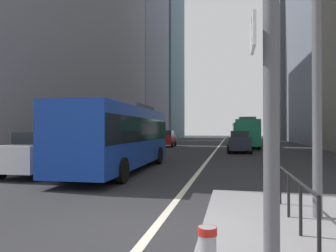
% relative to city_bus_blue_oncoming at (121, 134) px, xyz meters
% --- Properties ---
extents(ground_plane, '(160.00, 160.00, 0.00)m').
position_rel_city_bus_blue_oncoming_xyz_m(ground_plane, '(3.82, 11.11, -1.84)').
color(ground_plane, '#28282B').
extents(lane_centre_line, '(0.20, 80.00, 0.01)m').
position_rel_city_bus_blue_oncoming_xyz_m(lane_centre_line, '(3.82, 21.11, -1.83)').
color(lane_centre_line, beige).
rests_on(lane_centre_line, ground).
extents(office_tower_left_mid, '(11.66, 16.35, 34.67)m').
position_rel_city_bus_blue_oncoming_xyz_m(office_tower_left_mid, '(-12.18, 35.92, 15.50)').
color(office_tower_left_mid, slate).
rests_on(office_tower_left_mid, ground).
extents(office_tower_left_far, '(11.58, 18.06, 49.48)m').
position_rel_city_bus_blue_oncoming_xyz_m(office_tower_left_far, '(-12.18, 55.78, 22.90)').
color(office_tower_left_far, slate).
rests_on(office_tower_left_far, ground).
extents(office_tower_right_far, '(12.80, 17.90, 45.88)m').
position_rel_city_bus_blue_oncoming_xyz_m(office_tower_right_far, '(20.82, 57.44, 21.10)').
color(office_tower_right_far, gray).
rests_on(office_tower_right_far, ground).
extents(city_bus_blue_oncoming, '(2.89, 10.96, 3.40)m').
position_rel_city_bus_blue_oncoming_xyz_m(city_bus_blue_oncoming, '(0.00, 0.00, 0.00)').
color(city_bus_blue_oncoming, '#14389E').
rests_on(city_bus_blue_oncoming, ground).
extents(sedan_white_oncoming, '(2.10, 4.33, 1.94)m').
position_rel_city_bus_blue_oncoming_xyz_m(sedan_white_oncoming, '(-3.06, -2.07, -0.85)').
color(sedan_white_oncoming, silver).
rests_on(sedan_white_oncoming, ground).
extents(city_bus_red_receding, '(2.87, 10.94, 3.40)m').
position_rel_city_bus_blue_oncoming_xyz_m(city_bus_red_receding, '(7.10, 22.93, -0.00)').
color(city_bus_red_receding, '#198456').
rests_on(city_bus_red_receding, ground).
extents(city_bus_red_distant, '(2.82, 11.14, 3.40)m').
position_rel_city_bus_blue_oncoming_xyz_m(city_bus_red_distant, '(6.82, 39.93, 0.00)').
color(city_bus_red_distant, '#198456').
rests_on(city_bus_red_distant, ground).
extents(car_oncoming_mid, '(2.21, 4.21, 1.94)m').
position_rel_city_bus_blue_oncoming_xyz_m(car_oncoming_mid, '(-2.30, 22.28, -0.85)').
color(car_oncoming_mid, maroon).
rests_on(car_oncoming_mid, ground).
extents(car_receding_near, '(2.16, 4.44, 1.94)m').
position_rel_city_bus_blue_oncoming_xyz_m(car_receding_near, '(6.01, 13.90, -0.85)').
color(car_receding_near, '#232838').
rests_on(car_receding_near, ground).
extents(pedestrian_railing, '(0.06, 3.80, 0.98)m').
position_rel_city_bus_blue_oncoming_xyz_m(pedestrian_railing, '(6.62, -8.35, -0.97)').
color(pedestrian_railing, black).
rests_on(pedestrian_railing, median_island).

